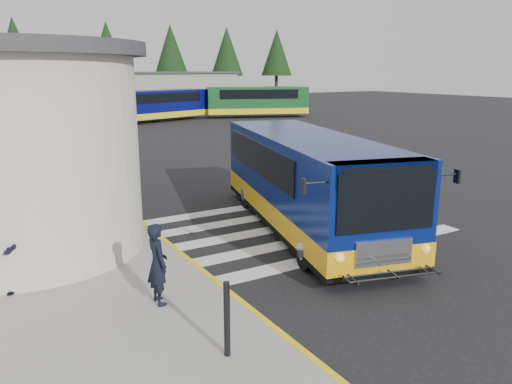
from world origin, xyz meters
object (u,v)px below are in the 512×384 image
transit_bus (307,185)px  far_bus_a (161,104)px  bollard (227,319)px  far_bus_b (257,100)px  pedestrian_a (158,264)px  pedestrian_b (3,250)px

transit_bus → far_bus_a: (7.22, 31.23, 0.25)m
bollard → far_bus_b: 41.11m
pedestrian_a → far_bus_b: 39.40m
transit_bus → far_bus_b: bearing=76.8°
transit_bus → bollard: 6.99m
pedestrian_b → bollard: bearing=25.8°
bollard → far_bus_a: 38.10m
pedestrian_a → pedestrian_b: pedestrian_b is taller
bollard → far_bus_a: (12.23, 36.07, 0.75)m
transit_bus → pedestrian_b: transit_bus is taller
transit_bus → pedestrian_b: bearing=-159.5°
pedestrian_b → far_bus_a: bearing=148.2°
pedestrian_b → bollard: size_ratio=1.46×
far_bus_a → transit_bus: bearing=148.4°
pedestrian_b → pedestrian_a: bearing=43.9°
far_bus_a → pedestrian_b: bearing=136.4°
transit_bus → bollard: size_ratio=8.03×
transit_bus → far_bus_a: far_bus_a is taller
bollard → pedestrian_a: bearing=97.1°
bollard → far_bus_a: far_bus_a is taller
far_bus_b → pedestrian_b: bearing=162.4°
transit_bus → pedestrian_a: size_ratio=6.23×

